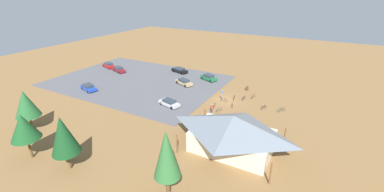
{
  "coord_description": "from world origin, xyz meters",
  "views": [
    {
      "loc": [
        -16.58,
        44.32,
        21.03
      ],
      "look_at": [
        5.65,
        3.67,
        1.2
      ],
      "focal_mm": 23.56,
      "sensor_mm": 36.0,
      "label": 1
    }
  ],
  "objects_px": {
    "car_blue_near_entry": "(88,87)",
    "bicycle_white_trailside": "(214,105)",
    "bike_pavilion": "(233,131)",
    "bicycle_black_edge_north": "(264,107)",
    "trash_bin": "(247,89)",
    "bicycle_silver_mid_cluster": "(219,110)",
    "pine_far_west": "(26,104)",
    "car_green_aisle_side": "(209,77)",
    "car_maroon_back_corner": "(119,69)",
    "bicycle_blue_yard_center": "(244,98)",
    "car_black_inner_stall": "(180,70)",
    "pine_midwest": "(24,127)",
    "car_red_second_row": "(109,65)",
    "car_tan_mid_lot": "(184,82)",
    "car_silver_far_end": "(169,103)",
    "lot_sign": "(222,94)",
    "bicycle_teal_yard_front": "(281,110)",
    "bicycle_purple_front_row": "(224,100)",
    "bicycle_yellow_back_row": "(232,105)",
    "pine_center": "(167,154)",
    "bicycle_orange_near_sign": "(253,96)",
    "bicycle_red_edge_south": "(234,98)",
    "visitor_crossing_yard": "(212,108)",
    "pine_far_east": "(63,135)"
  },
  "relations": [
    {
      "from": "bicycle_orange_near_sign",
      "to": "bicycle_white_trailside",
      "type": "height_order",
      "value": "bicycle_orange_near_sign"
    },
    {
      "from": "bicycle_yellow_back_row",
      "to": "visitor_crossing_yard",
      "type": "xyz_separation_m",
      "value": [
        2.54,
        4.08,
        0.49
      ]
    },
    {
      "from": "car_silver_far_end",
      "to": "bicycle_blue_yard_center",
      "type": "bearing_deg",
      "value": -140.17
    },
    {
      "from": "bicycle_purple_front_row",
      "to": "bicycle_black_edge_north",
      "type": "distance_m",
      "value": 7.83
    },
    {
      "from": "car_maroon_back_corner",
      "to": "car_blue_near_entry",
      "type": "bearing_deg",
      "value": 105.74
    },
    {
      "from": "bicycle_black_edge_north",
      "to": "car_red_second_row",
      "type": "distance_m",
      "value": 46.22
    },
    {
      "from": "car_green_aisle_side",
      "to": "car_tan_mid_lot",
      "type": "bearing_deg",
      "value": 56.25
    },
    {
      "from": "car_maroon_back_corner",
      "to": "car_black_inner_stall",
      "type": "height_order",
      "value": "car_maroon_back_corner"
    },
    {
      "from": "bicycle_black_edge_north",
      "to": "car_maroon_back_corner",
      "type": "height_order",
      "value": "car_maroon_back_corner"
    },
    {
      "from": "bicycle_silver_mid_cluster",
      "to": "bicycle_black_edge_north",
      "type": "height_order",
      "value": "bicycle_black_edge_north"
    },
    {
      "from": "trash_bin",
      "to": "pine_far_west",
      "type": "bearing_deg",
      "value": 52.83
    },
    {
      "from": "car_green_aisle_side",
      "to": "bicycle_teal_yard_front",
      "type": "bearing_deg",
      "value": 154.37
    },
    {
      "from": "bicycle_orange_near_sign",
      "to": "car_maroon_back_corner",
      "type": "bearing_deg",
      "value": 0.17
    },
    {
      "from": "car_blue_near_entry",
      "to": "lot_sign",
      "type": "bearing_deg",
      "value": -162.33
    },
    {
      "from": "bicycle_silver_mid_cluster",
      "to": "bicycle_red_edge_south",
      "type": "bearing_deg",
      "value": -94.2
    },
    {
      "from": "pine_midwest",
      "to": "bicycle_yellow_back_row",
      "type": "relative_size",
      "value": 3.94
    },
    {
      "from": "trash_bin",
      "to": "bicycle_white_trailside",
      "type": "height_order",
      "value": "trash_bin"
    },
    {
      "from": "pine_far_west",
      "to": "car_green_aisle_side",
      "type": "distance_m",
      "value": 38.4
    },
    {
      "from": "car_blue_near_entry",
      "to": "bicycle_white_trailside",
      "type": "bearing_deg",
      "value": -168.77
    },
    {
      "from": "trash_bin",
      "to": "pine_midwest",
      "type": "height_order",
      "value": "pine_midwest"
    },
    {
      "from": "lot_sign",
      "to": "pine_center",
      "type": "relative_size",
      "value": 0.27
    },
    {
      "from": "car_red_second_row",
      "to": "car_tan_mid_lot",
      "type": "relative_size",
      "value": 0.97
    },
    {
      "from": "trash_bin",
      "to": "car_green_aisle_side",
      "type": "distance_m",
      "value": 10.59
    },
    {
      "from": "bicycle_silver_mid_cluster",
      "to": "car_green_aisle_side",
      "type": "bearing_deg",
      "value": -58.27
    },
    {
      "from": "car_silver_far_end",
      "to": "bicycle_white_trailside",
      "type": "bearing_deg",
      "value": -154.75
    },
    {
      "from": "pine_midwest",
      "to": "car_tan_mid_lot",
      "type": "relative_size",
      "value": 1.3
    },
    {
      "from": "car_silver_far_end",
      "to": "pine_center",
      "type": "bearing_deg",
      "value": 123.15
    },
    {
      "from": "car_blue_near_entry",
      "to": "visitor_crossing_yard",
      "type": "bearing_deg",
      "value": -173.37
    },
    {
      "from": "bicycle_silver_mid_cluster",
      "to": "visitor_crossing_yard",
      "type": "bearing_deg",
      "value": 44.0
    },
    {
      "from": "bicycle_teal_yard_front",
      "to": "car_blue_near_entry",
      "type": "distance_m",
      "value": 41.03
    },
    {
      "from": "bike_pavilion",
      "to": "trash_bin",
      "type": "relative_size",
      "value": 14.4
    },
    {
      "from": "bicycle_teal_yard_front",
      "to": "bicycle_silver_mid_cluster",
      "type": "height_order",
      "value": "bicycle_teal_yard_front"
    },
    {
      "from": "bike_pavilion",
      "to": "bicycle_silver_mid_cluster",
      "type": "height_order",
      "value": "bike_pavilion"
    },
    {
      "from": "lot_sign",
      "to": "car_green_aisle_side",
      "type": "distance_m",
      "value": 12.64
    },
    {
      "from": "bicycle_yellow_back_row",
      "to": "bicycle_purple_front_row",
      "type": "xyz_separation_m",
      "value": [
        2.27,
        -1.39,
        -0.02
      ]
    },
    {
      "from": "bicycle_silver_mid_cluster",
      "to": "bicycle_black_edge_north",
      "type": "xyz_separation_m",
      "value": [
        -6.97,
        -5.0,
        0.0
      ]
    },
    {
      "from": "car_blue_near_entry",
      "to": "pine_far_east",
      "type": "bearing_deg",
      "value": 134.83
    },
    {
      "from": "visitor_crossing_yard",
      "to": "bicycle_silver_mid_cluster",
      "type": "bearing_deg",
      "value": -136.0
    },
    {
      "from": "bicycle_blue_yard_center",
      "to": "car_maroon_back_corner",
      "type": "relative_size",
      "value": 0.35
    },
    {
      "from": "bicycle_orange_near_sign",
      "to": "car_green_aisle_side",
      "type": "relative_size",
      "value": 0.39
    },
    {
      "from": "car_red_second_row",
      "to": "car_silver_far_end",
      "type": "height_order",
      "value": "car_red_second_row"
    },
    {
      "from": "bike_pavilion",
      "to": "bicycle_black_edge_north",
      "type": "bearing_deg",
      "value": -92.83
    },
    {
      "from": "bicycle_silver_mid_cluster",
      "to": "bicycle_white_trailside",
      "type": "xyz_separation_m",
      "value": [
        1.55,
        -1.2,
        0.03
      ]
    },
    {
      "from": "bicycle_white_trailside",
      "to": "car_silver_far_end",
      "type": "bearing_deg",
      "value": 25.25
    },
    {
      "from": "bicycle_silver_mid_cluster",
      "to": "bicycle_orange_near_sign",
      "type": "bearing_deg",
      "value": -112.27
    },
    {
      "from": "bicycle_teal_yard_front",
      "to": "bicycle_red_edge_south",
      "type": "height_order",
      "value": "bicycle_teal_yard_front"
    },
    {
      "from": "car_maroon_back_corner",
      "to": "bicycle_blue_yard_center",
      "type": "bearing_deg",
      "value": 177.21
    },
    {
      "from": "car_red_second_row",
      "to": "visitor_crossing_yard",
      "type": "height_order",
      "value": "visitor_crossing_yard"
    },
    {
      "from": "bike_pavilion",
      "to": "car_blue_near_entry",
      "type": "bearing_deg",
      "value": -9.37
    },
    {
      "from": "bicycle_silver_mid_cluster",
      "to": "car_maroon_back_corner",
      "type": "height_order",
      "value": "car_maroon_back_corner"
    }
  ]
}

